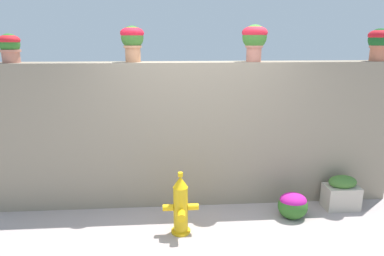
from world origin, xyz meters
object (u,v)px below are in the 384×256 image
Objects in this scene: potted_plant_3 at (379,41)px; planter_box at (341,193)px; potted_plant_0 at (10,46)px; flower_bush_left at (293,204)px; potted_plant_1 at (132,39)px; fire_hydrant at (181,207)px; potted_plant_2 at (255,38)px.

potted_plant_3 is 2.13m from planter_box.
potted_plant_0 is 0.93× the size of flower_bush_left.
potted_plant_3 is (3.31, -0.06, -0.02)m from potted_plant_1.
flower_bush_left is 0.79m from planter_box.
potted_plant_0 reaches higher than fire_hydrant.
fire_hydrant is at bearing -140.61° from potted_plant_2.
fire_hydrant is 2.31m from planter_box.
potted_plant_2 is (1.60, -0.06, 0.01)m from potted_plant_1.
potted_plant_2 is (3.13, -0.03, 0.09)m from potted_plant_0.
potted_plant_0 is 2.95m from fire_hydrant.
planter_box is (2.82, -0.42, -2.07)m from potted_plant_1.
potted_plant_2 is at bearing -2.17° from potted_plant_1.
fire_hydrant is 2.00× the size of flower_bush_left.
potted_plant_3 is at bearing 36.69° from planter_box.
potted_plant_3 reaches higher than fire_hydrant.
potted_plant_2 is at bearing 129.58° from flower_bush_left.
potted_plant_2 is 0.61× the size of fire_hydrant.
fire_hydrant is (2.11, -0.87, -1.86)m from potted_plant_0.
potted_plant_2 is at bearing -0.60° from potted_plant_0.
potted_plant_2 reaches higher than flower_bush_left.
potted_plant_1 is at bearing 179.00° from potted_plant_3.
potted_plant_3 is at bearing 17.09° from fire_hydrant.
potted_plant_3 reaches higher than flower_bush_left.
fire_hydrant is at bearing -167.99° from planter_box.
potted_plant_1 reaches higher than potted_plant_3.
potted_plant_0 is 0.76× the size of potted_plant_2.
potted_plant_0 is 0.78× the size of potted_plant_1.
potted_plant_1 is at bearing 163.11° from flower_bush_left.
planter_box is (-0.49, -0.36, -2.04)m from potted_plant_3.
potted_plant_0 is 4.85m from potted_plant_3.
planter_box is (1.23, -0.36, -2.08)m from potted_plant_2.
potted_plant_2 reaches higher than planter_box.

